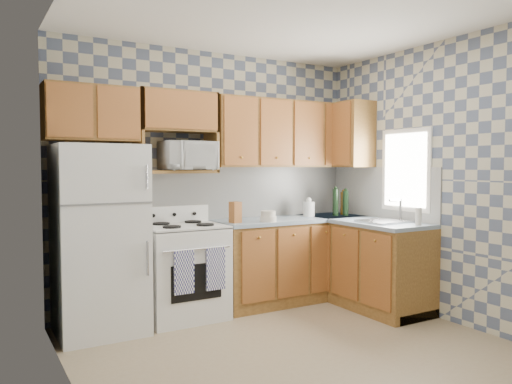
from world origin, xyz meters
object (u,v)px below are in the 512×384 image
at_px(microwave, 188,156).
at_px(electric_kettle, 309,209).
at_px(refrigerator, 99,239).
at_px(stove_body, 183,272).

distance_m(microwave, electric_kettle, 1.57).
bearing_deg(microwave, electric_kettle, -4.21).
height_order(refrigerator, electric_kettle, refrigerator).
bearing_deg(microwave, stove_body, -136.63).
xyz_separation_m(stove_body, microwave, (0.10, 0.10, 1.14)).
relative_size(stove_body, electric_kettle, 5.44).
height_order(stove_body, electric_kettle, electric_kettle).
relative_size(refrigerator, stove_body, 1.87).
xyz_separation_m(refrigerator, microwave, (0.90, 0.12, 0.75)).
height_order(refrigerator, stove_body, refrigerator).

